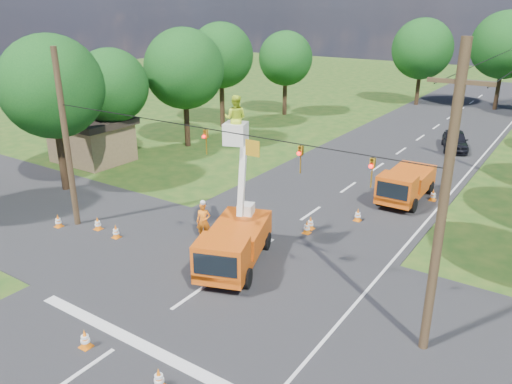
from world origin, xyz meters
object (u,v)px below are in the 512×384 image
Objects in this scene: pole_right_near at (443,207)px; tree_far_b at (505,45)px; traffic_cone_6 at (58,221)px; traffic_cone_3 at (358,215)px; tree_left_d at (184,69)px; distant_car at (455,140)px; traffic_cone_0 at (85,339)px; traffic_cone_5 at (98,223)px; tree_left_f at (286,59)px; bucket_truck at (234,232)px; tree_left_b at (52,87)px; traffic_cone_7 at (433,195)px; traffic_cone_1 at (159,378)px; traffic_cone_4 at (116,232)px; tree_left_e at (221,56)px; ground_worker at (203,221)px; tree_left_c at (111,86)px; traffic_cone_8 at (310,223)px; pole_left at (66,141)px; shed at (92,139)px; second_truck at (406,184)px; tree_far_a at (422,49)px; traffic_cone_2 at (307,227)px.

tree_far_b is (-5.50, 45.00, 1.70)m from pole_right_near.
traffic_cone_3 is at bearing 36.79° from traffic_cone_6.
distant_car is at bearing 30.72° from tree_left_d.
traffic_cone_0 and traffic_cone_6 have the same top height.
tree_left_f reaches higher than traffic_cone_5.
tree_left_b reaches higher than bucket_truck.
traffic_cone_3 is 5.75m from traffic_cone_7.
traffic_cone_1 and traffic_cone_4 have the same top height.
tree_left_e reaches higher than bucket_truck.
ground_worker is 2.67× the size of traffic_cone_3.
distant_car is 26.43m from tree_left_c.
traffic_cone_5 is at bearing -131.64° from distant_car.
traffic_cone_5 is at bearing 25.46° from traffic_cone_6.
traffic_cone_1 is at bearing -90.78° from bucket_truck.
traffic_cone_8 is 0.08× the size of tree_left_d.
traffic_cone_8 is at bearing -93.06° from tree_far_b.
pole_left reaches higher than tree_left_f.
bucket_truck is 10.46× the size of traffic_cone_4.
ground_worker is 18.28m from tree_left_d.
pole_left is at bearing -149.19° from traffic_cone_8.
bucket_truck is 3.22m from ground_worker.
shed is (-26.50, 8.00, -3.49)m from pole_right_near.
tree_left_d is (-0.50, 12.00, -0.18)m from tree_left_b.
second_truck is 17.22m from traffic_cone_5.
traffic_cone_4 is at bearing -179.99° from pole_right_near.
traffic_cone_1 is 0.08× the size of tree_left_d.
traffic_cone_7 is at bearing -71.15° from tree_far_a.
pole_left reaches higher than distant_car.
tree_far_b is (9.52, 45.00, 6.45)m from traffic_cone_4.
traffic_cone_6 is 4.24m from pole_left.
traffic_cone_3 is at bearing -1.34° from tree_left_c.
traffic_cone_1 is 25.02m from shed.
traffic_cone_7 is 20.39m from pole_left.
traffic_cone_8 is at bearing 97.16° from traffic_cone_1.
traffic_cone_0 is 0.08× the size of tree_left_f.
shed is 42.86m from tree_far_b.
tree_left_d is at bearing -90.76° from tree_left_f.
traffic_cone_5 and traffic_cone_8 have the same top height.
tree_far_a is 8.27m from tree_far_b.
traffic_cone_5 is 0.13× the size of shed.
shed is 0.68× the size of tree_left_c.
tree_left_d is 34.99m from tree_far_b.
pole_left is 1.12× the size of tree_left_c.
ground_worker is 2.67× the size of traffic_cone_2.
second_truck is at bearing -88.93° from tree_far_b.
tree_far_b is at bearing 60.42° from shed.
tree_left_f is (-11.92, 27.66, 4.74)m from ground_worker.
tree_left_e is 30.35m from tree_far_b.
tree_far_b is (18.00, 30.00, 0.68)m from tree_left_d.
tree_left_d is at bearing -120.96° from tree_far_b.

